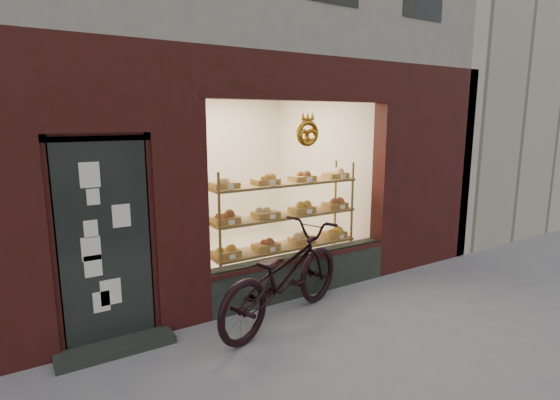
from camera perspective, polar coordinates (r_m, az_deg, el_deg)
ground at (r=4.37m, az=14.78°, el=-22.10°), size 90.00×90.00×0.00m
neighbor_right at (r=14.85m, az=26.25°, el=18.03°), size 12.00×7.00×9.00m
display_shelf at (r=6.12m, az=0.57°, el=-3.29°), size 2.20×0.45×1.70m
bicycle at (r=5.10m, az=0.43°, el=-9.78°), size 2.25×1.43×1.11m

